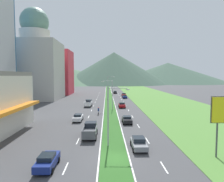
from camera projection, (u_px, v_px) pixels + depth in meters
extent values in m
plane|color=#424244|center=(114.00, 158.00, 23.44)|extent=(600.00, 600.00, 0.00)
cube|color=#2D6023|center=(109.00, 99.00, 83.26)|extent=(3.20, 240.00, 0.06)
cube|color=#518438|center=(159.00, 99.00, 83.75)|extent=(24.00, 240.00, 0.06)
cube|color=silver|center=(65.00, 168.00, 20.93)|extent=(0.16, 2.80, 0.01)
cube|color=silver|center=(78.00, 141.00, 29.71)|extent=(0.16, 2.80, 0.01)
cube|color=silver|center=(84.00, 126.00, 38.48)|extent=(0.16, 2.80, 0.01)
cube|color=silver|center=(89.00, 117.00, 47.26)|extent=(0.16, 2.80, 0.01)
cube|color=silver|center=(92.00, 110.00, 56.03)|extent=(0.16, 2.80, 0.01)
cube|color=silver|center=(94.00, 106.00, 64.81)|extent=(0.16, 2.80, 0.01)
cube|color=silver|center=(95.00, 102.00, 73.58)|extent=(0.16, 2.80, 0.01)
cube|color=silver|center=(97.00, 99.00, 82.36)|extent=(0.16, 2.80, 0.01)
cube|color=silver|center=(98.00, 97.00, 91.14)|extent=(0.16, 2.80, 0.01)
cube|color=silver|center=(98.00, 95.00, 99.91)|extent=(0.16, 2.80, 0.01)
cube|color=silver|center=(99.00, 94.00, 108.69)|extent=(0.16, 2.80, 0.01)
cube|color=silver|center=(100.00, 92.00, 117.46)|extent=(0.16, 2.80, 0.01)
cube|color=silver|center=(164.00, 167.00, 21.17)|extent=(0.16, 2.80, 0.01)
cube|color=silver|center=(147.00, 140.00, 29.95)|extent=(0.16, 2.80, 0.01)
cube|color=silver|center=(138.00, 126.00, 38.73)|extent=(0.16, 2.80, 0.01)
cube|color=silver|center=(132.00, 117.00, 47.50)|extent=(0.16, 2.80, 0.01)
cube|color=silver|center=(129.00, 110.00, 56.28)|extent=(0.16, 2.80, 0.01)
cube|color=silver|center=(126.00, 106.00, 65.05)|extent=(0.16, 2.80, 0.01)
cube|color=silver|center=(123.00, 102.00, 73.83)|extent=(0.16, 2.80, 0.01)
cube|color=silver|center=(122.00, 99.00, 82.60)|extent=(0.16, 2.80, 0.01)
cube|color=silver|center=(120.00, 97.00, 91.38)|extent=(0.16, 2.80, 0.01)
cube|color=silver|center=(119.00, 95.00, 100.16)|extent=(0.16, 2.80, 0.01)
cube|color=silver|center=(118.00, 94.00, 108.93)|extent=(0.16, 2.80, 0.01)
cube|color=silver|center=(117.00, 92.00, 117.71)|extent=(0.16, 2.80, 0.01)
cube|color=silver|center=(105.00, 99.00, 83.22)|extent=(0.16, 240.00, 0.01)
cube|color=silver|center=(113.00, 99.00, 83.30)|extent=(0.16, 240.00, 0.01)
cube|color=orange|center=(4.00, 112.00, 29.53)|extent=(2.82, 22.56, 0.64)
cube|color=#B7B2A8|center=(36.00, 71.00, 82.73)|extent=(19.44, 19.44, 23.22)
cylinder|color=beige|center=(35.00, 36.00, 81.71)|extent=(11.76, 11.76, 4.48)
sphere|color=slate|center=(34.00, 22.00, 81.30)|extent=(11.20, 11.20, 11.20)
cube|color=#D83847|center=(55.00, 73.00, 105.37)|extent=(16.90, 16.90, 22.38)
cone|color=#47664C|center=(62.00, 75.00, 258.93)|extent=(168.55, 168.55, 21.55)
cone|color=#3D5647|center=(114.00, 68.00, 245.03)|extent=(129.11, 129.11, 37.82)
cone|color=#3D5647|center=(168.00, 73.00, 288.02)|extent=(161.93, 161.93, 27.96)
cylinder|color=#99999E|center=(108.00, 117.00, 27.34)|extent=(0.18, 0.18, 8.03)
cylinder|color=#99999E|center=(118.00, 88.00, 27.02)|extent=(2.61, 0.25, 0.10)
ellipsoid|color=silver|center=(128.00, 90.00, 26.99)|extent=(0.56, 0.28, 0.20)
cylinder|color=#99999E|center=(112.00, 95.00, 57.41)|extent=(0.18, 0.18, 8.28)
cylinder|color=#99999E|center=(107.00, 81.00, 57.00)|extent=(2.80, 0.26, 0.10)
ellipsoid|color=silver|center=(102.00, 82.00, 56.90)|extent=(0.56, 0.28, 0.20)
cylinder|color=#99999E|center=(108.00, 87.00, 87.37)|extent=(0.18, 0.18, 9.49)
cylinder|color=#99999E|center=(111.00, 76.00, 87.17)|extent=(2.57, 0.30, 0.10)
ellipsoid|color=silver|center=(114.00, 77.00, 87.31)|extent=(0.56, 0.28, 0.20)
cylinder|color=#4C4C51|center=(217.00, 140.00, 23.56)|extent=(0.20, 0.20, 4.16)
cube|color=silver|center=(78.00, 118.00, 42.87)|extent=(1.71, 4.37, 0.73)
cube|color=black|center=(78.00, 115.00, 42.65)|extent=(1.47, 1.92, 0.46)
cylinder|color=black|center=(75.00, 118.00, 44.22)|extent=(0.22, 0.64, 0.64)
cylinder|color=black|center=(83.00, 118.00, 44.26)|extent=(0.22, 0.64, 0.64)
cylinder|color=black|center=(73.00, 121.00, 41.52)|extent=(0.22, 0.64, 0.64)
cylinder|color=black|center=(81.00, 121.00, 41.56)|extent=(0.22, 0.64, 0.64)
cube|color=maroon|center=(124.00, 95.00, 95.49)|extent=(1.89, 4.58, 0.64)
cube|color=black|center=(124.00, 94.00, 95.63)|extent=(1.63, 2.01, 0.47)
cylinder|color=black|center=(126.00, 96.00, 94.12)|extent=(0.22, 0.64, 0.64)
cylinder|color=black|center=(122.00, 96.00, 94.07)|extent=(0.22, 0.64, 0.64)
cylinder|color=black|center=(126.00, 95.00, 96.95)|extent=(0.22, 0.64, 0.64)
cylinder|color=black|center=(122.00, 95.00, 96.90)|extent=(0.22, 0.64, 0.64)
cube|color=black|center=(115.00, 92.00, 109.91)|extent=(1.84, 4.71, 0.62)
cube|color=black|center=(115.00, 91.00, 110.06)|extent=(1.58, 2.07, 0.43)
cylinder|color=black|center=(117.00, 93.00, 108.50)|extent=(0.22, 0.64, 0.64)
cylinder|color=black|center=(114.00, 93.00, 108.45)|extent=(0.22, 0.64, 0.64)
cylinder|color=black|center=(117.00, 93.00, 111.41)|extent=(0.22, 0.64, 0.64)
cylinder|color=black|center=(113.00, 93.00, 111.37)|extent=(0.22, 0.64, 0.64)
cube|color=navy|center=(47.00, 162.00, 20.96)|extent=(1.71, 4.27, 0.73)
cube|color=black|center=(47.00, 157.00, 20.75)|extent=(1.47, 1.88, 0.44)
cylinder|color=black|center=(43.00, 160.00, 22.29)|extent=(0.22, 0.64, 0.64)
cylinder|color=black|center=(59.00, 160.00, 22.33)|extent=(0.22, 0.64, 0.64)
cylinder|color=black|center=(35.00, 171.00, 19.65)|extent=(0.22, 0.64, 0.64)
cylinder|color=black|center=(52.00, 171.00, 19.69)|extent=(0.22, 0.64, 0.64)
cube|color=black|center=(127.00, 120.00, 41.00)|extent=(1.77, 4.18, 0.67)
cube|color=black|center=(127.00, 117.00, 41.13)|extent=(1.52, 1.84, 0.41)
cylinder|color=black|center=(132.00, 123.00, 39.76)|extent=(0.22, 0.64, 0.64)
cylinder|color=black|center=(123.00, 123.00, 39.72)|extent=(0.22, 0.64, 0.64)
cylinder|color=black|center=(130.00, 120.00, 42.34)|extent=(0.22, 0.64, 0.64)
cylinder|color=black|center=(122.00, 120.00, 42.30)|extent=(0.22, 0.64, 0.64)
cube|color=slate|center=(139.00, 144.00, 26.53)|extent=(1.76, 4.24, 0.62)
cube|color=black|center=(139.00, 139.00, 26.66)|extent=(1.51, 1.87, 0.54)
cylinder|color=black|center=(147.00, 150.00, 25.26)|extent=(0.22, 0.64, 0.64)
cylinder|color=black|center=(134.00, 150.00, 25.22)|extent=(0.22, 0.64, 0.64)
cylinder|color=black|center=(143.00, 143.00, 27.89)|extent=(0.22, 0.64, 0.64)
cylinder|color=black|center=(131.00, 143.00, 27.85)|extent=(0.22, 0.64, 0.64)
cube|color=navy|center=(125.00, 97.00, 86.45)|extent=(1.74, 4.19, 0.64)
cube|color=black|center=(125.00, 96.00, 86.58)|extent=(1.50, 1.84, 0.40)
cylinder|color=black|center=(127.00, 98.00, 85.20)|extent=(0.22, 0.64, 0.64)
cylinder|color=black|center=(123.00, 98.00, 85.16)|extent=(0.22, 0.64, 0.64)
cylinder|color=black|center=(126.00, 97.00, 87.78)|extent=(0.22, 0.64, 0.64)
cylinder|color=black|center=(123.00, 97.00, 87.74)|extent=(0.22, 0.64, 0.64)
cube|color=maroon|center=(122.00, 105.00, 61.09)|extent=(1.90, 4.16, 0.68)
cube|color=black|center=(122.00, 103.00, 61.21)|extent=(1.63, 1.83, 0.49)
cylinder|color=black|center=(125.00, 107.00, 59.85)|extent=(0.22, 0.64, 0.64)
cylinder|color=black|center=(119.00, 107.00, 59.80)|extent=(0.22, 0.64, 0.64)
cylinder|color=black|center=(125.00, 106.00, 62.42)|extent=(0.22, 0.64, 0.64)
cylinder|color=black|center=(119.00, 106.00, 62.37)|extent=(0.22, 0.64, 0.64)
cube|color=silver|center=(88.00, 104.00, 63.35)|extent=(2.00, 5.40, 0.80)
cube|color=black|center=(89.00, 101.00, 64.89)|extent=(1.84, 2.00, 0.80)
cube|color=silver|center=(85.00, 102.00, 62.19)|extent=(0.10, 3.20, 0.44)
cube|color=silver|center=(91.00, 102.00, 62.23)|extent=(0.10, 3.20, 0.44)
cube|color=silver|center=(87.00, 103.00, 60.67)|extent=(1.84, 0.10, 0.44)
cylinder|color=black|center=(86.00, 104.00, 64.98)|extent=(0.26, 0.80, 0.80)
cylinder|color=black|center=(92.00, 104.00, 65.02)|extent=(0.26, 0.80, 0.80)
cylinder|color=black|center=(85.00, 106.00, 61.75)|extent=(0.26, 0.80, 0.80)
cylinder|color=black|center=(91.00, 106.00, 61.79)|extent=(0.26, 0.80, 0.80)
cube|color=#515459|center=(90.00, 132.00, 31.61)|extent=(2.00, 5.40, 0.80)
cube|color=black|center=(91.00, 124.00, 33.15)|extent=(1.84, 2.00, 0.80)
cube|color=#515459|center=(83.00, 130.00, 30.45)|extent=(0.10, 3.20, 0.44)
cube|color=#515459|center=(96.00, 130.00, 30.49)|extent=(0.10, 3.20, 0.44)
cube|color=#515459|center=(88.00, 133.00, 28.92)|extent=(1.84, 0.10, 0.44)
cylinder|color=black|center=(85.00, 132.00, 33.23)|extent=(0.26, 0.80, 0.80)
cylinder|color=black|center=(97.00, 132.00, 33.28)|extent=(0.26, 0.80, 0.80)
cylinder|color=black|center=(83.00, 138.00, 30.00)|extent=(0.26, 0.80, 0.80)
cylinder|color=black|center=(96.00, 138.00, 30.05)|extent=(0.26, 0.80, 0.80)
cylinder|color=black|center=(99.00, 113.00, 50.80)|extent=(0.10, 0.60, 0.60)
cylinder|color=black|center=(98.00, 114.00, 49.41)|extent=(0.12, 0.60, 0.60)
cube|color=slate|center=(98.00, 113.00, 50.09)|extent=(0.20, 1.12, 0.25)
ellipsoid|color=slate|center=(98.00, 111.00, 50.26)|extent=(0.24, 0.44, 0.24)
cube|color=navy|center=(98.00, 110.00, 49.94)|extent=(0.36, 0.28, 0.70)
sphere|color=red|center=(98.00, 108.00, 49.95)|extent=(0.26, 0.26, 0.26)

